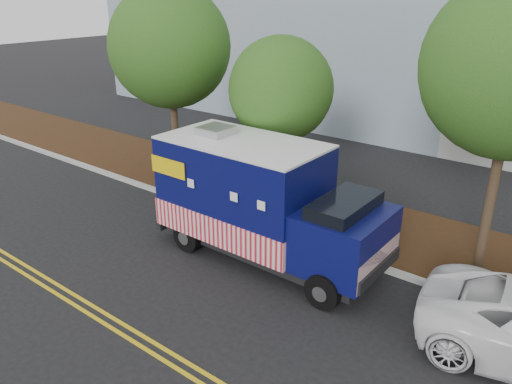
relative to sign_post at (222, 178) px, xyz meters
The scene contains 9 objects.
ground 2.80m from the sign_post, 41.95° to the right, with size 120.00×120.00×0.00m, color black.
curb 2.22m from the sign_post, ahead, with size 120.00×0.18×0.15m, color #9E9E99.
mulch_strip 2.84m from the sign_post, 43.77° to the left, with size 120.00×4.00×0.15m, color #311C0D.
centerline_near 6.54m from the sign_post, 72.94° to the right, with size 120.00×0.10×0.01m, color gold.
centerline_far 6.77m from the sign_post, 73.57° to the right, with size 120.00×0.10×0.01m, color gold.
tree_a 5.25m from the sign_post, 162.31° to the left, with size 4.40×4.40×7.38m.
tree_b 3.56m from the sign_post, 36.94° to the left, with size 3.31×3.31×5.86m.
sign_post is the anchor object (origin of this frame).
food_truck 3.30m from the sign_post, 29.74° to the right, with size 6.76×2.62×3.55m.
Camera 1 is at (8.65, -10.04, 7.23)m, focal length 35.00 mm.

